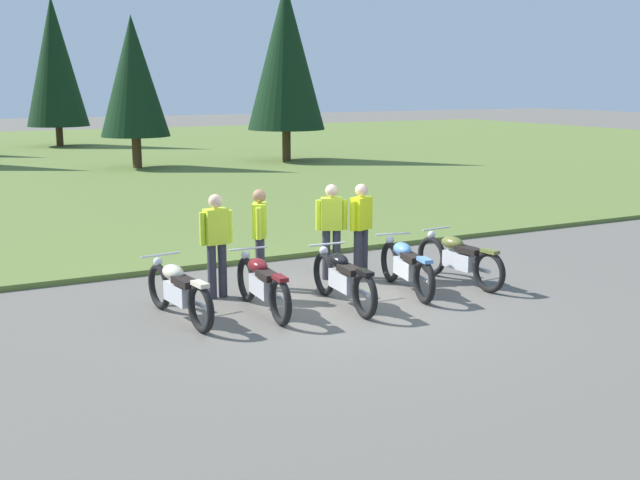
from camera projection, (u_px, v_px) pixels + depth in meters
The scene contains 11 objects.
ground_plane at pixel (338, 303), 12.04m from camera, with size 140.00×140.00×0.00m, color #605B54.
grass_moorland at pixel (60, 160), 33.84m from camera, with size 80.00×44.00×0.10m, color #5B7033.
motorcycle_cream at pixel (179, 291), 11.11m from camera, with size 0.63×2.10×0.88m.
motorcycle_maroon at pixel (262, 284), 11.50m from camera, with size 0.62×2.10×0.88m.
motorcycle_black at pixel (343, 278), 11.82m from camera, with size 0.62×2.10×0.88m.
motorcycle_sky_blue at pixel (406, 266), 12.63m from camera, with size 0.66×2.08×0.88m.
motorcycle_olive at pixel (459, 258), 13.17m from camera, with size 0.62×2.10×0.88m.
rider_in_hivis_vest at pixel (216, 240), 12.17m from camera, with size 0.55×0.24×1.67m.
rider_checking_bike at pixel (260, 233), 12.73m from camera, with size 0.36×0.50×1.67m.
rider_near_row_end at pixel (331, 226), 13.34m from camera, with size 0.51×0.35×1.67m.
rider_with_back_turned at pixel (361, 225), 13.40m from camera, with size 0.52×0.34×1.67m.
Camera 1 is at (-5.63, -10.15, 3.37)m, focal length 43.42 mm.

